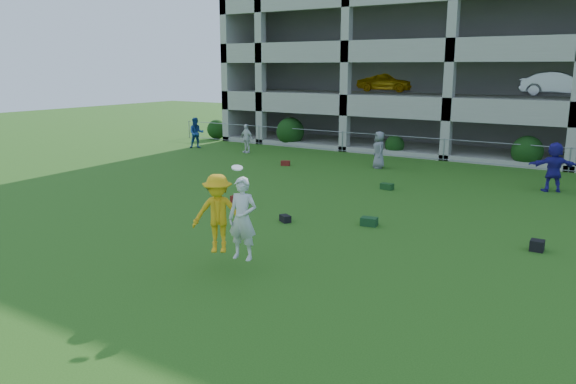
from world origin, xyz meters
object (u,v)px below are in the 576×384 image
Objects in this scene: bystander_a at (196,133)px; frisbee_contest at (225,215)px; crate_d at (537,245)px; bystander_b at (246,138)px; bystander_c at (379,150)px; bystander_d at (554,167)px; parking_garage at (492,48)px.

frisbee_contest is at bearing -88.08° from bystander_a.
bystander_a is 23.13m from crate_d.
crate_d is at bearing -21.59° from bystander_b.
bystander_c is 12.90m from crate_d.
bystander_c is at bearing -34.47° from bystander_d.
parking_garage is at bearing 57.10° from bystander_b.
crate_d is 8.48m from frisbee_contest.
bystander_a is at bearing 155.20° from crate_d.
crate_d is 0.16× the size of frisbee_contest.
bystander_b is 16.52m from bystander_d.
frisbee_contest reaches higher than bystander_b.
bystander_c is 13.67m from parking_garage.
crate_d is (20.99, -9.70, -0.78)m from bystander_a.
bystander_d is (7.98, -1.10, 0.09)m from bystander_c.
bystander_a is 5.30× the size of crate_d.
bystander_b is 0.84× the size of bystander_d.
bystander_a is 0.06× the size of parking_garage.
bystander_b is at bearing -130.96° from parking_garage.
frisbee_contest is at bearing -88.74° from parking_garage.
bystander_c is at bearing 133.26° from crate_d.
parking_garage is at bearing 131.94° from bystander_c.
bystander_d reaches higher than crate_d.
crate_d is (17.29, -9.85, -0.68)m from bystander_b.
frisbee_contest is at bearing -29.18° from bystander_c.
crate_d is at bearing 42.15° from frisbee_contest.
bystander_a is 0.94× the size of bystander_d.
parking_garage is (2.00, 12.52, 5.11)m from bystander_c.
frisbee_contest reaches higher than crate_d.
bystander_c is 0.91× the size of bystander_d.
bystander_b is 0.06× the size of parking_garage.
crate_d is at bearing 69.21° from bystander_d.
parking_garage reaches higher than frisbee_contest.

